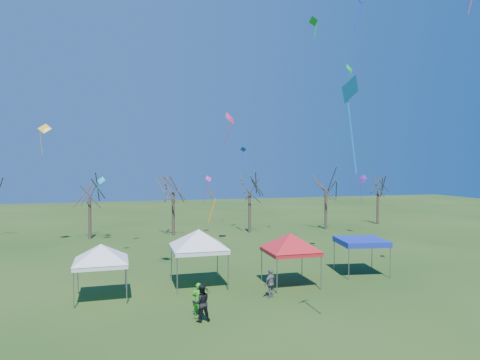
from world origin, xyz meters
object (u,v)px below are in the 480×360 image
object	(u,v)px
tent_red	(290,237)
person_green	(198,299)
tree_2	(173,176)
tent_white_west	(101,248)
tree_1	(89,182)
person_grey	(271,283)
tree_3	(250,178)
tree_5	(378,179)
person_dark	(201,303)
tent_white_mid	(199,233)
tree_4	(326,177)
tent_blue	(361,242)

from	to	relation	value
tent_red	person_green	size ratio (longest dim) A/B	2.59
tree_2	tent_white_west	xyz separation A→B (m)	(-6.60, -20.52, -3.41)
tree_1	tree_2	distance (m)	8.42
person_grey	tent_red	bearing A→B (deg)	-163.68
tree_3	person_grey	size ratio (longest dim) A/B	4.85
tree_5	tent_white_west	distance (m)	39.62
person_dark	tent_white_mid	bearing A→B (deg)	-102.51
tree_1	tent_white_mid	xyz separation A→B (m)	(7.52, -19.70, -2.52)
tree_4	person_grey	xyz separation A→B (m)	(-15.14, -22.55, -5.24)
tree_3	tree_5	xyz separation A→B (m)	(17.69, 2.02, -0.35)
tent_red	person_grey	distance (m)	3.62
tent_blue	tree_2	bearing A→B (deg)	118.00
tree_3	person_green	world-z (taller)	tree_3
tree_3	person_grey	bearing A→B (deg)	-104.43
tree_5	person_dark	distance (m)	39.28
tree_2	tree_3	bearing A→B (deg)	-2.27
tent_white_west	person_green	bearing A→B (deg)	-41.40
tent_blue	tree_5	bearing A→B (deg)	53.68
person_grey	tent_white_mid	bearing A→B (deg)	-73.54
tent_white_west	tent_blue	distance (m)	17.06
tree_4	tent_blue	xyz separation A→B (m)	(-7.29, -19.24, -3.85)
tent_white_west	tent_white_mid	world-z (taller)	tent_white_mid
tree_1	tent_white_mid	bearing A→B (deg)	-69.10
tent_white_mid	person_dark	bearing A→B (deg)	-99.41
tent_white_mid	tree_3	bearing A→B (deg)	64.09
person_dark	person_grey	bearing A→B (deg)	-153.46
tree_4	tree_5	world-z (taller)	tree_4
tree_4	person_grey	world-z (taller)	tree_4
tree_4	person_grey	bearing A→B (deg)	-123.86
tree_5	tree_3	bearing A→B (deg)	-173.48
tree_4	tent_white_west	xyz separation A→B (m)	(-24.32, -20.14, -3.18)
tree_4	person_green	xyz separation A→B (m)	(-19.60, -24.30, -5.23)
tree_3	person_dark	distance (m)	27.65
tree_1	tree_3	distance (m)	16.81
tent_white_west	tent_blue	world-z (taller)	tent_white_west
tent_white_west	tent_white_mid	bearing A→B (deg)	10.76
tree_2	tent_red	distance (m)	21.68
tree_1	tent_red	size ratio (longest dim) A/B	1.77
person_green	person_grey	xyz separation A→B (m)	(4.47, 1.74, -0.01)
tree_2	tree_4	world-z (taller)	tree_2
tree_4	tent_blue	bearing A→B (deg)	-110.76
tree_5	tent_blue	size ratio (longest dim) A/B	2.13
tent_blue	tent_white_mid	bearing A→B (deg)	179.06
tree_5	tent_red	size ratio (longest dim) A/B	1.75
tree_5	tent_white_west	xyz separation A→B (m)	(-32.68, -22.20, -2.85)
tent_white_west	tent_red	xyz separation A→B (m)	(11.21, -0.41, 0.16)
person_grey	tree_3	bearing A→B (deg)	-132.67
tree_2	tree_1	bearing A→B (deg)	178.15
tree_2	tent_red	bearing A→B (deg)	-77.55
tree_2	tent_red	world-z (taller)	tree_2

